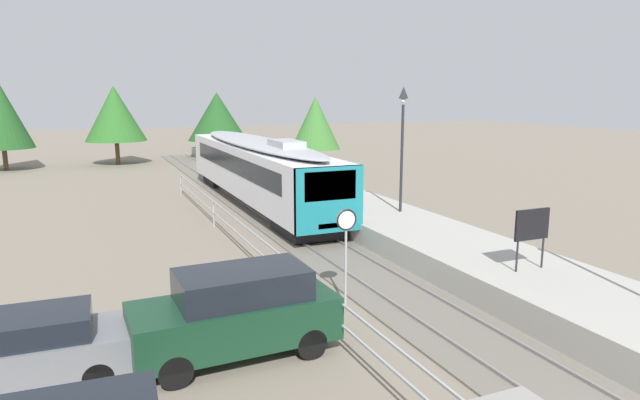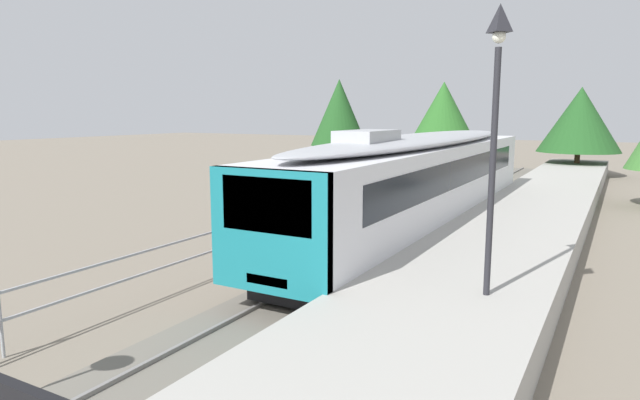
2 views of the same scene
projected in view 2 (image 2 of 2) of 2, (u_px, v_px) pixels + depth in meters
name	position (u px, v px, depth m)	size (l,w,h in m)	color
ground_plane	(304.00, 244.00, 18.25)	(160.00, 160.00, 0.00)	slate
track_rails	(387.00, 254.00, 16.80)	(3.20, 60.00, 0.14)	#6B665B
commuter_train	(423.00, 176.00, 19.18)	(2.82, 19.50, 3.74)	silver
station_platform	(496.00, 254.00, 15.17)	(3.90, 60.00, 0.90)	#A8A59E
platform_lamp_mid_platform	(496.00, 97.00, 9.85)	(0.34, 0.34, 5.35)	#232328
tree_behind_station_far	(339.00, 112.00, 44.09)	(4.59, 4.59, 7.08)	brown
tree_distant_left	(580.00, 120.00, 37.72)	(5.53, 5.53, 6.15)	brown
tree_distant_centre	(443.00, 113.00, 40.56)	(5.06, 5.06, 6.67)	brown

